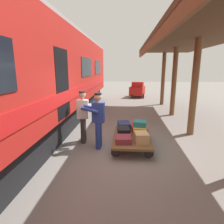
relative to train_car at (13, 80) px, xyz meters
The scene contains 14 objects.
ground_plane 3.92m from the train_car, behind, with size 60.00×60.00×0.00m, color slate.
platform_canopy 5.81m from the train_car, behind, with size 3.20×15.81×3.56m.
train_car is the anchor object (origin of this frame).
luggage_cart 3.97m from the train_car, behind, with size 1.17×2.11×0.34m.
suitcase_black_hardshell 3.66m from the train_car, behind, with size 0.36×0.54×0.24m, color black.
suitcase_red_plastic 4.22m from the train_car, 167.48° to the right, with size 0.48×0.60×0.17m, color #AD231E.
suitcase_tan_vintage 4.12m from the train_car, behind, with size 0.37×0.46×0.29m, color tan.
suitcase_navy_fabric 3.75m from the train_car, 165.62° to the right, with size 0.40×0.56×0.25m, color navy.
suitcase_burgundy_valise 3.69m from the train_car, behind, with size 0.45×0.50×0.16m, color maroon.
suitcase_yellow_case 4.12m from the train_car, behind, with size 0.41×0.51×0.29m, color gold.
suitcase_teal_softside 4.03m from the train_car, behind, with size 0.38×0.37×0.17m, color #1E666B.
porter_in_overalls 2.75m from the train_car, behind, with size 0.68×0.44×1.70m.
porter_by_door 2.32m from the train_car, 167.56° to the right, with size 0.69×0.47×1.70m.
baggage_tug 11.61m from the train_car, 111.73° to the right, with size 1.45×1.90×1.30m.
Camera 1 is at (-0.02, 5.47, 2.40)m, focal length 30.60 mm.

